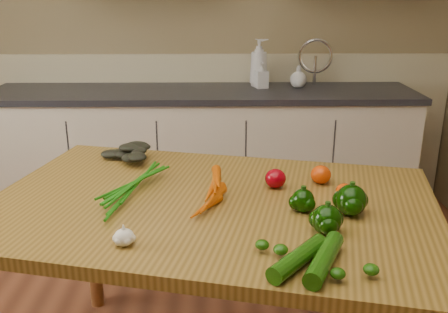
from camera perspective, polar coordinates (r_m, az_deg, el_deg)
name	(u,v)px	position (r m, az deg, el deg)	size (l,w,h in m)	color
room	(104,109)	(1.36, -13.52, 5.28)	(4.04, 5.04, 2.64)	brown
counter_run	(205,153)	(3.48, -2.20, 0.45)	(2.84, 0.64, 1.14)	beige
table	(211,224)	(1.81, -1.48, -7.77)	(1.75, 1.33, 0.84)	olive
soap_bottle_a	(259,63)	(3.49, 4.00, 10.65)	(0.12, 0.12, 0.32)	silver
soap_bottle_b	(262,75)	(3.43, 4.32, 9.26)	(0.08, 0.08, 0.17)	silver
soap_bottle_c	(298,76)	(3.50, 8.51, 9.05)	(0.11, 0.11, 0.15)	silver
carrot_bunch	(186,188)	(1.78, -4.36, -3.62)	(0.29, 0.22, 0.08)	#C44E04
leafy_greens	(127,149)	(2.18, -11.08, 0.81)	(0.22, 0.20, 0.11)	black
garlic_bulb	(124,237)	(1.50, -11.36, -9.04)	(0.06, 0.06, 0.05)	white
pepper_a	(303,201)	(1.69, 9.01, -5.00)	(0.08, 0.08, 0.08)	black
pepper_b	(351,200)	(1.70, 14.33, -4.86)	(0.10, 0.10, 0.10)	black
pepper_c	(327,220)	(1.56, 11.67, -7.10)	(0.09, 0.09, 0.09)	black
tomato_a	(275,178)	(1.88, 5.90, -2.51)	(0.08, 0.08, 0.07)	#8D020D
tomato_b	(321,175)	(1.94, 11.01, -2.04)	(0.08, 0.08, 0.07)	#D33A05
tomato_c	(345,192)	(1.82, 13.63, -3.92)	(0.06, 0.06, 0.06)	#D33A05
zucchini_a	(324,259)	(1.39, 11.39, -11.43)	(0.05, 0.05, 0.24)	#144006
zucchini_b	(298,258)	(1.38, 8.45, -11.44)	(0.05, 0.05, 0.24)	#144006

